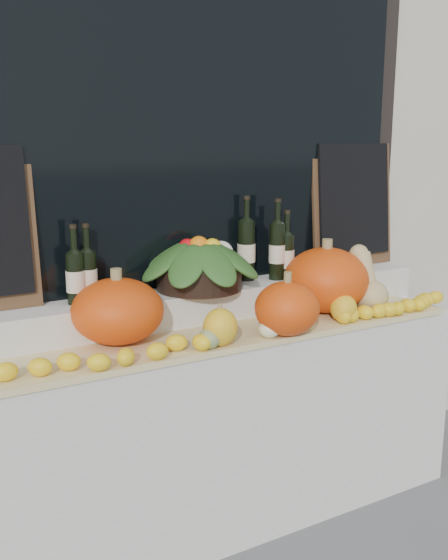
# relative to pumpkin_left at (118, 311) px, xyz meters

# --- Properties ---
(storefront_facade) EXTENTS (7.00, 0.94, 4.50)m
(storefront_facade) POSITION_rel_pumpkin_left_xyz_m (0.43, 0.73, 1.21)
(storefront_facade) COLOR beige
(storefront_facade) RESTS_ON ground
(display_sill) EXTENTS (2.30, 0.55, 0.88)m
(display_sill) POSITION_rel_pumpkin_left_xyz_m (0.43, 0.01, -0.59)
(display_sill) COLOR silver
(display_sill) RESTS_ON ground
(rear_tier) EXTENTS (2.30, 0.25, 0.16)m
(rear_tier) POSITION_rel_pumpkin_left_xyz_m (0.43, 0.16, -0.07)
(rear_tier) COLOR silver
(rear_tier) RESTS_ON display_sill
(straw_bedding) EXTENTS (2.10, 0.32, 0.02)m
(straw_bedding) POSITION_rel_pumpkin_left_xyz_m (0.43, -0.12, -0.14)
(straw_bedding) COLOR tan
(straw_bedding) RESTS_ON display_sill
(pumpkin_left) EXTENTS (0.37, 0.37, 0.25)m
(pumpkin_left) POSITION_rel_pumpkin_left_xyz_m (0.00, 0.00, 0.00)
(pumpkin_left) COLOR #E3490B
(pumpkin_left) RESTS_ON straw_bedding
(pumpkin_right) EXTENTS (0.45, 0.45, 0.30)m
(pumpkin_right) POSITION_rel_pumpkin_left_xyz_m (0.99, -0.04, 0.02)
(pumpkin_right) COLOR #E3490B
(pumpkin_right) RESTS_ON straw_bedding
(pumpkin_center) EXTENTS (0.29, 0.29, 0.22)m
(pumpkin_center) POSITION_rel_pumpkin_left_xyz_m (0.63, -0.24, -0.02)
(pumpkin_center) COLOR #E3490B
(pumpkin_center) RESTS_ON straw_bedding
(butternut_squash) EXTENTS (0.17, 0.22, 0.30)m
(butternut_squash) POSITION_rel_pumpkin_left_xyz_m (1.16, -0.12, -0.01)
(butternut_squash) COLOR tan
(butternut_squash) RESTS_ON straw_bedding
(decorative_gourds) EXTENTS (0.78, 0.14, 0.17)m
(decorative_gourds) POSITION_rel_pumpkin_left_xyz_m (0.56, -0.22, -0.07)
(decorative_gourds) COLOR #36601D
(decorative_gourds) RESTS_ON straw_bedding
(lemon_heap) EXTENTS (2.20, 0.16, 0.06)m
(lemon_heap) POSITION_rel_pumpkin_left_xyz_m (0.43, -0.23, -0.10)
(lemon_heap) COLOR yellow
(lemon_heap) RESTS_ON straw_bedding
(produce_bowl) EXTENTS (0.57, 0.57, 0.24)m
(produce_bowl) POSITION_rel_pumpkin_left_xyz_m (0.43, 0.14, 0.12)
(produce_bowl) COLOR black
(produce_bowl) RESTS_ON rear_tier
(wine_bottle_far_left) EXTENTS (0.08, 0.08, 0.32)m
(wine_bottle_far_left) POSITION_rel_pumpkin_left_xyz_m (-0.11, 0.16, 0.12)
(wine_bottle_far_left) COLOR black
(wine_bottle_far_left) RESTS_ON rear_tier
(wine_bottle_near_left) EXTENTS (0.08, 0.08, 0.32)m
(wine_bottle_near_left) POSITION_rel_pumpkin_left_xyz_m (-0.06, 0.17, 0.11)
(wine_bottle_near_left) COLOR black
(wine_bottle_near_left) RESTS_ON rear_tier
(wine_bottle_tall) EXTENTS (0.08, 0.08, 0.39)m
(wine_bottle_tall) POSITION_rel_pumpkin_left_xyz_m (0.70, 0.19, 0.15)
(wine_bottle_tall) COLOR black
(wine_bottle_tall) RESTS_ON rear_tier
(wine_bottle_near_right) EXTENTS (0.08, 0.08, 0.38)m
(wine_bottle_near_right) POSITION_rel_pumpkin_left_xyz_m (0.83, 0.13, 0.14)
(wine_bottle_near_right) COLOR black
(wine_bottle_near_right) RESTS_ON rear_tier
(wine_bottle_far_right) EXTENTS (0.08, 0.08, 0.32)m
(wine_bottle_far_right) POSITION_rel_pumpkin_left_xyz_m (0.88, 0.13, 0.12)
(wine_bottle_far_right) COLOR black
(wine_bottle_far_right) RESTS_ON rear_tier
(chalkboard_right) EXTENTS (0.50, 0.09, 0.62)m
(chalkboard_right) POSITION_rel_pumpkin_left_xyz_m (1.35, 0.22, 0.33)
(chalkboard_right) COLOR #4C331E
(chalkboard_right) RESTS_ON rear_tier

